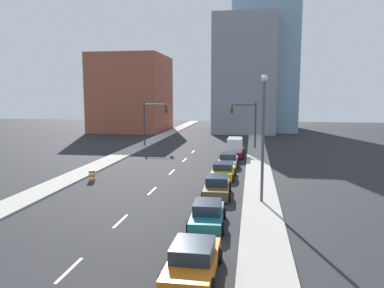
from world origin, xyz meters
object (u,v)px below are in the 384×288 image
object	(u,v)px
street_lamp	(263,130)
traffic_barrel	(92,176)
sedan_yellow	(223,171)
box_truck_maroon	(235,148)
sedan_brown	(217,187)
sedan_orange	(193,261)
sedan_teal	(207,215)
traffic_signal_left	(151,118)
sedan_silver	(228,160)
traffic_signal_right	(249,119)

from	to	relation	value
street_lamp	traffic_barrel	bearing A→B (deg)	162.76
sedan_yellow	box_truck_maroon	size ratio (longest dim) A/B	0.78
traffic_barrel	sedan_brown	xyz separation A→B (m)	(11.22, -3.12, 0.21)
street_lamp	sedan_brown	world-z (taller)	street_lamp
sedan_orange	sedan_teal	world-z (taller)	sedan_orange
traffic_signal_left	sedan_brown	world-z (taller)	traffic_signal_left
street_lamp	sedan_teal	size ratio (longest dim) A/B	1.94
traffic_barrel	sedan_silver	distance (m)	14.37
traffic_signal_left	box_truck_maroon	xyz separation A→B (m)	(12.40, -6.86, -3.05)
sedan_silver	street_lamp	bearing A→B (deg)	-77.14
traffic_barrel	sedan_yellow	bearing A→B (deg)	15.45
sedan_brown	box_truck_maroon	size ratio (longest dim) A/B	0.82
traffic_signal_right	sedan_yellow	bearing A→B (deg)	-96.19
traffic_signal_left	sedan_orange	world-z (taller)	traffic_signal_left
street_lamp	sedan_yellow	world-z (taller)	street_lamp
sedan_brown	traffic_signal_right	bearing A→B (deg)	82.95
street_lamp	sedan_orange	size ratio (longest dim) A/B	1.92
sedan_orange	sedan_teal	bearing A→B (deg)	91.49
sedan_yellow	sedan_silver	xyz separation A→B (m)	(0.09, 5.78, 0.01)
traffic_barrel	sedan_orange	distance (m)	19.37
traffic_signal_right	traffic_barrel	xyz separation A→B (m)	(-13.23, -21.75, -3.66)
street_lamp	sedan_yellow	xyz separation A→B (m)	(-3.25, 7.59, -4.44)
street_lamp	sedan_orange	world-z (taller)	street_lamp
traffic_signal_left	sedan_orange	xyz separation A→B (m)	(12.08, -37.42, -3.47)
traffic_signal_right	sedan_silver	size ratio (longest dim) A/B	1.38
traffic_signal_left	sedan_teal	world-z (taller)	traffic_signal_left
box_truck_maroon	sedan_brown	bearing A→B (deg)	-90.75
traffic_signal_left	box_truck_maroon	size ratio (longest dim) A/B	1.15
box_truck_maroon	sedan_orange	bearing A→B (deg)	-89.77
street_lamp	box_truck_maroon	size ratio (longest dim) A/B	1.55
sedan_silver	box_truck_maroon	distance (m)	6.05
sedan_silver	traffic_signal_left	bearing A→B (deg)	132.48
street_lamp	sedan_brown	bearing A→B (deg)	157.12
traffic_signal_left	sedan_orange	size ratio (longest dim) A/B	1.42
sedan_orange	traffic_signal_left	bearing A→B (deg)	108.26
traffic_barrel	sedan_silver	world-z (taller)	sedan_silver
street_lamp	sedan_brown	size ratio (longest dim) A/B	1.90
sedan_teal	sedan_brown	bearing A→B (deg)	88.22
traffic_barrel	sedan_brown	bearing A→B (deg)	-15.55
traffic_signal_right	sedan_silver	distance (m)	13.48
sedan_orange	sedan_yellow	bearing A→B (deg)	90.95
street_lamp	sedan_yellow	bearing A→B (deg)	113.20
street_lamp	sedan_teal	xyz separation A→B (m)	(-3.18, -5.08, -4.42)
sedan_teal	sedan_silver	world-z (taller)	sedan_teal
sedan_orange	sedan_brown	xyz separation A→B (m)	(-0.18, 12.54, 0.02)
box_truck_maroon	traffic_signal_right	bearing A→B (deg)	78.34
sedan_orange	sedan_brown	size ratio (longest dim) A/B	0.99
traffic_barrel	street_lamp	xyz separation A→B (m)	(14.46, -4.49, 4.59)
traffic_barrel	sedan_brown	size ratio (longest dim) A/B	0.21
traffic_signal_right	traffic_barrel	size ratio (longest dim) A/B	6.84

